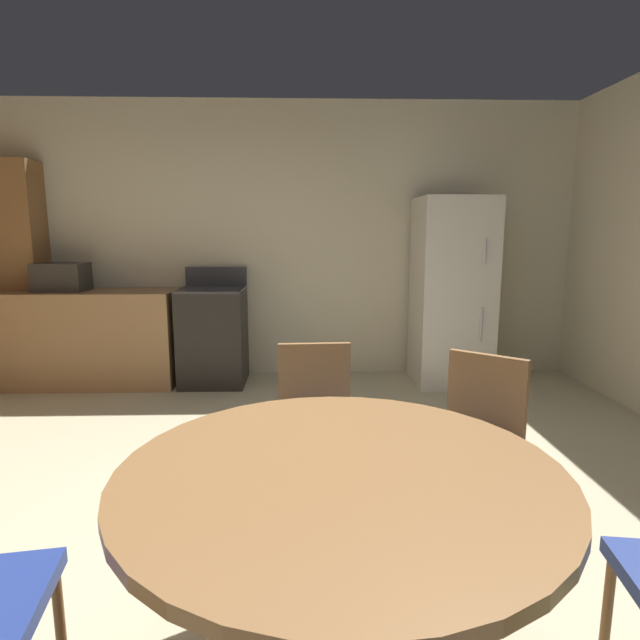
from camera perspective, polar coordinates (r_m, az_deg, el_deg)
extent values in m
plane|color=beige|center=(2.56, -6.48, -24.68)|extent=(14.00, 14.00, 0.00)
cube|color=beige|center=(5.25, -3.98, 8.71)|extent=(6.08, 0.12, 2.70)
cube|color=#9E754C|center=(5.37, -24.56, -1.81)|extent=(1.72, 0.60, 0.90)
cube|color=olive|center=(5.73, -30.21, 4.49)|extent=(0.44, 0.36, 2.10)
cube|color=black|center=(5.02, -11.73, -1.87)|extent=(0.60, 0.60, 0.90)
cube|color=#38383D|center=(4.95, -11.92, 3.35)|extent=(0.60, 0.60, 0.02)
cube|color=#38383D|center=(5.22, -11.42, 4.79)|extent=(0.60, 0.04, 0.18)
cube|color=silver|center=(5.03, 14.38, 3.01)|extent=(0.68, 0.66, 1.76)
cylinder|color=#B2B2B7|center=(4.73, 17.85, 7.30)|extent=(0.02, 0.02, 0.22)
cylinder|color=#B2B2B7|center=(4.80, 17.44, -0.47)|extent=(0.02, 0.02, 0.30)
cube|color=#2D2B28|center=(5.36, -26.72, 4.29)|extent=(0.44, 0.32, 0.26)
cylinder|color=olive|center=(1.79, 2.19, -27.63)|extent=(0.14, 0.14, 0.72)
cylinder|color=olive|center=(1.59, 2.28, -16.66)|extent=(1.32, 1.32, 0.04)
cylinder|color=olive|center=(2.05, -26.83, -28.23)|extent=(0.03, 0.03, 0.43)
cylinder|color=olive|center=(2.14, 29.20, -26.63)|extent=(0.03, 0.03, 0.43)
cylinder|color=olive|center=(2.60, 3.83, -18.45)|extent=(0.03, 0.03, 0.43)
cylinder|color=olive|center=(2.58, -4.08, -18.71)|extent=(0.03, 0.03, 0.43)
cylinder|color=olive|center=(2.91, 2.85, -15.30)|extent=(0.03, 0.03, 0.43)
cylinder|color=olive|center=(2.89, -4.11, -15.50)|extent=(0.03, 0.03, 0.43)
cube|color=navy|center=(2.64, -0.38, -12.37)|extent=(0.42, 0.42, 0.05)
cube|color=olive|center=(2.74, -0.65, -6.88)|extent=(0.38, 0.05, 0.42)
cylinder|color=olive|center=(2.45, 18.35, -20.88)|extent=(0.03, 0.03, 0.43)
cylinder|color=olive|center=(2.56, 10.77, -19.10)|extent=(0.03, 0.03, 0.43)
cylinder|color=olive|center=(2.74, 20.86, -17.61)|extent=(0.03, 0.03, 0.43)
cylinder|color=olive|center=(2.84, 14.02, -16.22)|extent=(0.03, 0.03, 0.43)
cube|color=navy|center=(2.54, 16.26, -13.71)|extent=(0.56, 0.56, 0.05)
cube|color=olive|center=(2.63, 17.94, -8.12)|extent=(0.32, 0.27, 0.42)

